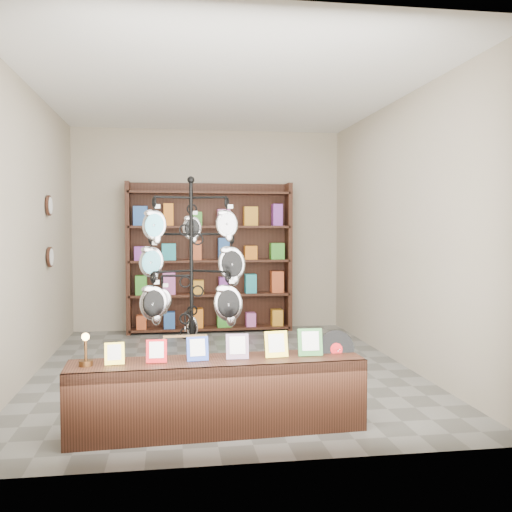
# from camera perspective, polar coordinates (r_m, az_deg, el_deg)

# --- Properties ---
(ground) EXTENTS (5.00, 5.00, 0.00)m
(ground) POSITION_cam_1_polar(r_m,az_deg,el_deg) (6.35, -3.16, -11.22)
(ground) COLOR slate
(ground) RESTS_ON ground
(room_envelope) EXTENTS (5.00, 5.00, 5.00)m
(room_envelope) POSITION_cam_1_polar(r_m,az_deg,el_deg) (6.17, -3.21, 5.69)
(room_envelope) COLOR #AA9C89
(room_envelope) RESTS_ON ground
(display_tree) EXTENTS (1.03, 0.89, 2.00)m
(display_tree) POSITION_cam_1_polar(r_m,az_deg,el_deg) (5.14, -6.48, -1.50)
(display_tree) COLOR black
(display_tree) RESTS_ON ground
(front_shelf) EXTENTS (2.25, 0.56, 0.79)m
(front_shelf) POSITION_cam_1_polar(r_m,az_deg,el_deg) (4.47, -3.85, -13.69)
(front_shelf) COLOR black
(front_shelf) RESTS_ON ground
(back_shelving) EXTENTS (2.42, 0.36, 2.20)m
(back_shelving) POSITION_cam_1_polar(r_m,az_deg,el_deg) (8.46, -4.64, -0.61)
(back_shelving) COLOR black
(back_shelving) RESTS_ON ground
(wall_clocks) EXTENTS (0.03, 0.24, 0.84)m
(wall_clocks) POSITION_cam_1_polar(r_m,az_deg,el_deg) (7.07, -19.95, 2.33)
(wall_clocks) COLOR black
(wall_clocks) RESTS_ON ground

